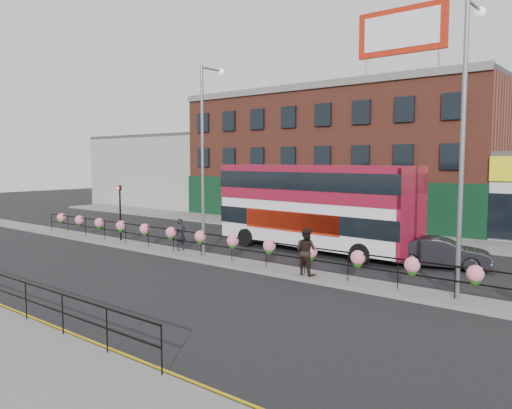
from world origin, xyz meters
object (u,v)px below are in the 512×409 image
Objects in this scene: pedestrian_a at (181,234)px; double_decker_bus at (313,199)px; car at (441,253)px; lamp_column_west at (206,144)px; pedestrian_b at (306,251)px; lamp_column_east at (466,123)px.

double_decker_bus is at bearing -35.50° from pedestrian_a.
double_decker_bus is 6.91m from car.
lamp_column_west reaches higher than double_decker_bus.
pedestrian_b is 0.21× the size of lamp_column_west.
double_decker_bus is at bearing 54.95° from lamp_column_west.
pedestrian_a reaches higher than car.
lamp_column_east is (2.25, -4.82, 5.32)m from car.
pedestrian_a is 0.86× the size of pedestrian_b.
lamp_column_east is at bearing -173.40° from car.
lamp_column_west is (-3.23, -4.61, 2.78)m from double_decker_bus.
double_decker_bus is 5.91× the size of pedestrian_b.
car is at bearing 26.09° from lamp_column_west.
pedestrian_b is 7.64m from lamp_column_east.
lamp_column_east is at bearing -77.74° from pedestrian_a.
lamp_column_east is at bearing -27.64° from double_decker_bus.
pedestrian_b is (8.07, -0.59, 0.14)m from pedestrian_a.
pedestrian_b is at bearing 127.93° from car.
car is (6.58, 0.20, -2.10)m from double_decker_bus.
lamp_column_west is 0.93× the size of lamp_column_east.
double_decker_bus is at bearing 152.36° from lamp_column_east.
pedestrian_b is 0.19× the size of lamp_column_east.
lamp_column_west is 12.07m from lamp_column_east.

